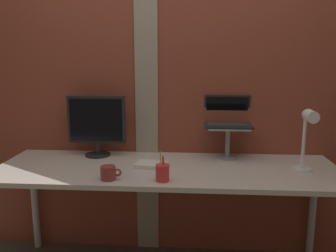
{
  "coord_description": "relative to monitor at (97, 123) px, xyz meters",
  "views": [
    {
      "loc": [
        0.18,
        -2.13,
        1.47
      ],
      "look_at": [
        0.02,
        0.13,
        1.02
      ],
      "focal_mm": 37.7,
      "sensor_mm": 36.0,
      "label": 1
    }
  ],
  "objects": [
    {
      "name": "desk",
      "position": [
        0.51,
        -0.23,
        -0.31
      ],
      "size": [
        2.2,
        0.71,
        0.77
      ],
      "color": "beige",
      "rests_on": "ground_plane"
    },
    {
      "name": "laptop_stand",
      "position": [
        0.92,
        0.0,
        -0.09
      ],
      "size": [
        0.28,
        0.22,
        0.23
      ],
      "color": "gray",
      "rests_on": "desk"
    },
    {
      "name": "coffee_mug",
      "position": [
        0.19,
        -0.49,
        -0.2
      ],
      "size": [
        0.12,
        0.09,
        0.08
      ],
      "color": "maroon",
      "rests_on": "desk"
    },
    {
      "name": "brick_wall_back",
      "position": [
        0.5,
        0.18,
        0.33
      ],
      "size": [
        3.31,
        0.15,
        2.69
      ],
      "color": "brown",
      "rests_on": "ground_plane"
    },
    {
      "name": "pen_cup",
      "position": [
        0.51,
        -0.49,
        -0.19
      ],
      "size": [
        0.08,
        0.08,
        0.17
      ],
      "color": "red",
      "rests_on": "desk"
    },
    {
      "name": "paper_clutter_stack",
      "position": [
        0.42,
        -0.23,
        -0.23
      ],
      "size": [
        0.22,
        0.17,
        0.03
      ],
      "primitive_type": "cube",
      "rotation": [
        0.0,
        0.0,
        -0.18
      ],
      "color": "silver",
      "rests_on": "desk"
    },
    {
      "name": "monitor",
      "position": [
        0.0,
        0.0,
        0.0
      ],
      "size": [
        0.41,
        0.18,
        0.43
      ],
      "color": "black",
      "rests_on": "desk"
    },
    {
      "name": "laptop",
      "position": [
        0.92,
        0.06,
        0.04
      ],
      "size": [
        0.32,
        0.25,
        0.21
      ],
      "color": "black",
      "rests_on": "laptop_stand"
    },
    {
      "name": "desk_lamp",
      "position": [
        1.36,
        -0.29,
        0.0
      ],
      "size": [
        0.12,
        0.2,
        0.39
      ],
      "color": "white",
      "rests_on": "desk"
    }
  ]
}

